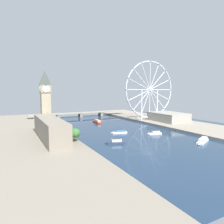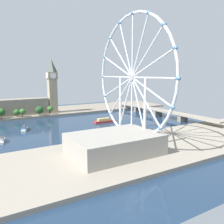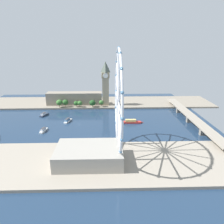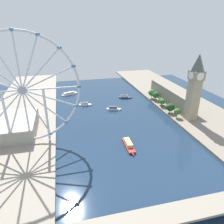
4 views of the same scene
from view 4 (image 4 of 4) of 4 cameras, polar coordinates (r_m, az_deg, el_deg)
ground_plane at (r=293.54m, az=-0.23°, el=-0.97°), size 410.94×410.94×0.00m
riverbank_left at (r=339.55m, az=19.95°, el=1.31°), size 90.00×520.00×3.00m
riverbank_right at (r=292.14m, az=-23.91°, el=-2.93°), size 90.00×520.00×3.00m
clock_tower at (r=280.22m, az=21.68°, el=6.37°), size 15.73×15.73×84.56m
parliament_block at (r=342.40m, az=15.99°, el=4.44°), size 22.00×108.33×24.15m
tree_row_embankment at (r=327.85m, az=13.33°, el=3.25°), size 13.67×89.99×14.95m
ferris_wheel at (r=217.24m, az=-23.32°, el=5.34°), size 112.57×3.20×113.94m
riverside_hall at (r=266.98m, az=-24.99°, el=-3.37°), size 47.07×67.75×15.67m
river_bridge at (r=153.50m, az=17.02°, el=-25.27°), size 222.94×15.81×10.68m
tour_boat_0 at (r=361.00m, az=3.52°, el=4.15°), size 23.15×11.69×5.76m
tour_boat_1 at (r=311.63m, az=0.47°, el=0.99°), size 24.03×10.42×5.70m
tour_boat_2 at (r=385.53m, az=-11.51°, el=4.97°), size 32.54×18.35×5.15m
tour_boat_3 at (r=330.87m, az=-7.35°, el=2.14°), size 21.99×8.06×5.47m
tour_boat_4 at (r=222.70m, az=4.55°, el=-8.93°), size 7.79×34.00×5.86m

